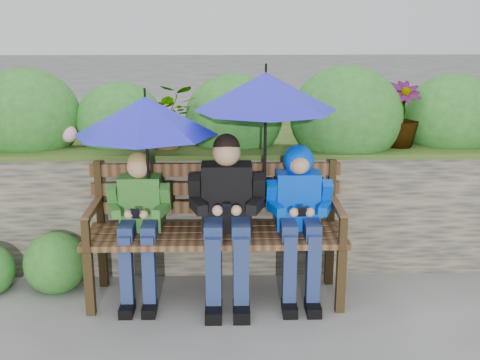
{
  "coord_description": "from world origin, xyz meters",
  "views": [
    {
      "loc": [
        -0.1,
        -4.09,
        2.1
      ],
      "look_at": [
        0.0,
        0.1,
        0.95
      ],
      "focal_mm": 45.0,
      "sensor_mm": 36.0,
      "label": 1
    }
  ],
  "objects_px": {
    "umbrella_left": "(146,116)",
    "boy_right": "(299,209)",
    "boy_left": "(139,218)",
    "park_bench": "(216,222)",
    "umbrella_right": "(266,91)",
    "boy_middle": "(227,211)"
  },
  "relations": [
    {
      "from": "umbrella_right",
      "to": "umbrella_left",
      "type": "bearing_deg",
      "value": -178.42
    },
    {
      "from": "boy_left",
      "to": "boy_right",
      "type": "relative_size",
      "value": 0.97
    },
    {
      "from": "boy_middle",
      "to": "boy_right",
      "type": "relative_size",
      "value": 1.08
    },
    {
      "from": "boy_right",
      "to": "boy_left",
      "type": "bearing_deg",
      "value": -179.57
    },
    {
      "from": "boy_right",
      "to": "umbrella_right",
      "type": "xyz_separation_m",
      "value": [
        -0.25,
        0.05,
        0.86
      ]
    },
    {
      "from": "boy_middle",
      "to": "boy_right",
      "type": "bearing_deg",
      "value": 2.37
    },
    {
      "from": "boy_right",
      "to": "umbrella_left",
      "type": "bearing_deg",
      "value": 178.67
    },
    {
      "from": "umbrella_left",
      "to": "umbrella_right",
      "type": "height_order",
      "value": "umbrella_right"
    },
    {
      "from": "umbrella_left",
      "to": "boy_right",
      "type": "bearing_deg",
      "value": -1.33
    },
    {
      "from": "boy_left",
      "to": "boy_middle",
      "type": "bearing_deg",
      "value": -1.19
    },
    {
      "from": "park_bench",
      "to": "boy_right",
      "type": "xyz_separation_m",
      "value": [
        0.62,
        -0.08,
        0.13
      ]
    },
    {
      "from": "umbrella_left",
      "to": "umbrella_right",
      "type": "distance_m",
      "value": 0.87
    },
    {
      "from": "park_bench",
      "to": "boy_middle",
      "type": "height_order",
      "value": "boy_middle"
    },
    {
      "from": "boy_right",
      "to": "umbrella_left",
      "type": "relative_size",
      "value": 1.14
    },
    {
      "from": "boy_right",
      "to": "umbrella_right",
      "type": "distance_m",
      "value": 0.9
    },
    {
      "from": "boy_left",
      "to": "umbrella_left",
      "type": "height_order",
      "value": "umbrella_left"
    },
    {
      "from": "boy_right",
      "to": "park_bench",
      "type": "bearing_deg",
      "value": 172.63
    },
    {
      "from": "boy_right",
      "to": "umbrella_right",
      "type": "relative_size",
      "value": 1.14
    },
    {
      "from": "park_bench",
      "to": "boy_left",
      "type": "height_order",
      "value": "boy_left"
    },
    {
      "from": "umbrella_right",
      "to": "boy_right",
      "type": "bearing_deg",
      "value": -10.99
    },
    {
      "from": "boy_middle",
      "to": "umbrella_right",
      "type": "xyz_separation_m",
      "value": [
        0.28,
        0.07,
        0.87
      ]
    },
    {
      "from": "park_bench",
      "to": "umbrella_right",
      "type": "distance_m",
      "value": 1.06
    }
  ]
}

